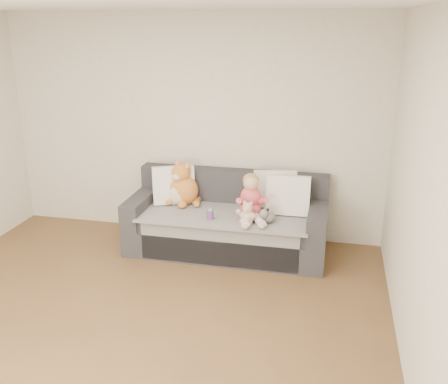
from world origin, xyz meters
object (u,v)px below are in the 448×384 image
toddler (251,200)px  plush_cat (182,187)px  sofa (228,223)px  sippy_cup (210,213)px  teddy_bear (247,214)px

toddler → plush_cat: plush_cat is taller
sofa → sippy_cup: bearing=-112.5°
sippy_cup → sofa: bearing=67.5°
toddler → teddy_bear: 0.18m
sofa → sippy_cup: sofa is taller
sofa → plush_cat: 0.67m
teddy_bear → plush_cat: bearing=166.4°
sofa → teddy_bear: bearing=-49.5°
sofa → sippy_cup: size_ratio=17.14×
toddler → sofa: bearing=132.7°
sofa → sippy_cup: (-0.12, -0.30, 0.23)m
plush_cat → teddy_bear: 0.94m
toddler → teddy_bear: bearing=-110.7°
sofa → teddy_bear: (0.28, -0.33, 0.26)m
plush_cat → sippy_cup: plush_cat is taller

